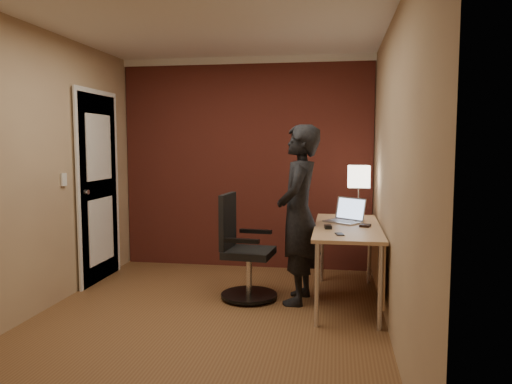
% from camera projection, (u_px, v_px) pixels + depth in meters
% --- Properties ---
extents(room, '(4.00, 4.00, 4.00)m').
position_uv_depth(room, '(215.00, 154.00, 5.59)').
color(room, brown).
rests_on(room, ground).
extents(desk, '(0.60, 1.50, 0.73)m').
position_uv_depth(desk, '(355.00, 239.00, 4.64)').
color(desk, tan).
rests_on(desk, ground).
extents(desk_lamp, '(0.22, 0.22, 0.54)m').
position_uv_depth(desk_lamp, '(359.00, 177.00, 5.10)').
color(desk_lamp, silver).
rests_on(desk_lamp, desk).
extents(laptop, '(0.42, 0.41, 0.23)m').
position_uv_depth(laptop, '(347.00, 215.00, 4.85)').
color(laptop, silver).
rests_on(laptop, desk).
extents(mouse, '(0.07, 0.11, 0.03)m').
position_uv_depth(mouse, '(328.00, 227.00, 4.47)').
color(mouse, black).
rests_on(mouse, desk).
extents(phone, '(0.08, 0.12, 0.01)m').
position_uv_depth(phone, '(339.00, 234.00, 4.17)').
color(phone, black).
rests_on(phone, desk).
extents(wallet, '(0.12, 0.13, 0.02)m').
position_uv_depth(wallet, '(365.00, 225.00, 4.57)').
color(wallet, black).
rests_on(wallet, desk).
extents(office_chair, '(0.54, 0.58, 0.99)m').
position_uv_depth(office_chair, '(243.00, 254.00, 4.77)').
color(office_chair, black).
rests_on(office_chair, ground).
extents(person, '(0.46, 0.64, 1.66)m').
position_uv_depth(person, '(299.00, 214.00, 4.64)').
color(person, black).
rests_on(person, ground).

